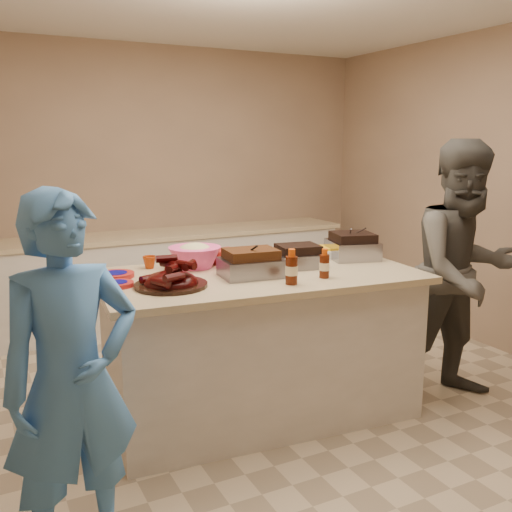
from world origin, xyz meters
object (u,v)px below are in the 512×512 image
bbq_bottle_a (291,284)px  mustard_bottle (237,268)px  coleslaw_bowl (195,268)px  plastic_cup (150,268)px  rib_platter (171,287)px  guest_gray (455,395)px  roasting_pan (352,259)px  island (259,411)px  bbq_bottle_b (324,278)px

bbq_bottle_a → mustard_bottle: bbq_bottle_a is taller
coleslaw_bowl → plastic_cup: bearing=157.5°
rib_platter → guest_gray: rib_platter is taller
coleslaw_bowl → plastic_cup: size_ratio=3.93×
rib_platter → coleslaw_bowl: coleslaw_bowl is taller
roasting_pan → bbq_bottle_a: bearing=-134.8°
rib_platter → coleslaw_bowl: size_ratio=1.22×
roasting_pan → guest_gray: 1.22m
island → guest_gray: size_ratio=1.12×
plastic_cup → rib_platter: bearing=-93.3°
island → rib_platter: 1.14m
mustard_bottle → guest_gray: (1.42, -0.62, -0.95)m
island → guest_gray: island is taller
coleslaw_bowl → bbq_bottle_a: 0.76m
bbq_bottle_a → plastic_cup: bearing=128.2°
rib_platter → mustard_bottle: (0.55, 0.28, 0.00)m
mustard_bottle → rib_platter: bearing=-152.6°
plastic_cup → mustard_bottle: bearing=-25.0°
bbq_bottle_a → guest_gray: (1.32, -0.07, -0.95)m
rib_platter → coleslaw_bowl: 0.51m
bbq_bottle_b → island: bearing=134.3°
mustard_bottle → plastic_cup: (-0.52, 0.24, 0.00)m
island → coleslaw_bowl: coleslaw_bowl is taller
roasting_pan → plastic_cup: 1.42m
island → bbq_bottle_a: 1.01m
mustard_bottle → roasting_pan: bearing=-6.6°
bbq_bottle_a → guest_gray: bearing=-3.1°
rib_platter → plastic_cup: bearing=86.7°
bbq_bottle_a → coleslaw_bowl: bearing=117.0°
rib_platter → guest_gray: bearing=-9.5°
roasting_pan → bbq_bottle_b: size_ratio=1.77×
rib_platter → mustard_bottle: rib_platter is taller
bbq_bottle_b → mustard_bottle: 0.61m
roasting_pan → plastic_cup: bearing=-179.0°
coleslaw_bowl → bbq_bottle_b: bearing=-46.2°
bbq_bottle_b → rib_platter: bearing=166.7°
roasting_pan → coleslaw_bowl: size_ratio=0.92×
roasting_pan → mustard_bottle: (-0.86, 0.10, 0.00)m
mustard_bottle → guest_gray: bearing=-23.5°
bbq_bottle_a → plastic_cup: 1.00m
coleslaw_bowl → plastic_cup: (-0.27, 0.11, 0.00)m
coleslaw_bowl → mustard_bottle: size_ratio=2.83×
coleslaw_bowl → bbq_bottle_a: size_ratio=1.66×
bbq_bottle_b → mustard_bottle: bbq_bottle_b is taller
rib_platter → bbq_bottle_b: 0.93m
roasting_pan → bbq_bottle_a: size_ratio=1.53×
bbq_bottle_b → mustard_bottle: (-0.36, 0.50, 0.00)m
plastic_cup → bbq_bottle_a: bearing=-51.8°
island → coleslaw_bowl: (-0.31, 0.33, 0.95)m
plastic_cup → guest_gray: bearing=-23.9°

